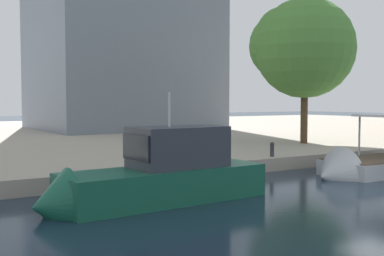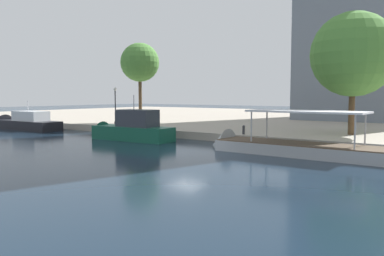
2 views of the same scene
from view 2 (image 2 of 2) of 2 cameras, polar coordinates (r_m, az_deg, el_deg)
name	(u,v)px [view 2 (image 2 of 2)]	position (r m, az deg, el deg)	size (l,w,h in m)	color
ground_plane	(186,151)	(28.53, -0.79, -3.36)	(220.00, 220.00, 0.00)	#142333
dock_promenade	(331,121)	(59.15, 19.19, 0.93)	(120.00, 55.00, 0.70)	#A39989
motor_yacht_0	(24,124)	(50.41, -22.81, 0.52)	(10.43, 3.00, 4.22)	black
motor_yacht_1	(129,131)	(36.18, -9.02, -0.49)	(8.82, 2.86, 4.78)	#14513D
tour_boat_2	(289,150)	(27.93, 13.67, -3.02)	(13.63, 3.18, 4.16)	#9EA3A8
mooring_bollard_0	(244,129)	(33.95, 7.37, -0.21)	(0.24, 0.24, 0.78)	#2D2D33
lamp_post	(115,102)	(46.29, -10.88, 3.60)	(0.37, 0.37, 4.18)	black
tree_1	(141,61)	(49.53, -7.27, 9.42)	(4.69, 4.69, 9.58)	#4C3823
tree_2	(352,53)	(36.52, 21.82, 9.90)	(6.97, 7.39, 10.14)	#4C3823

